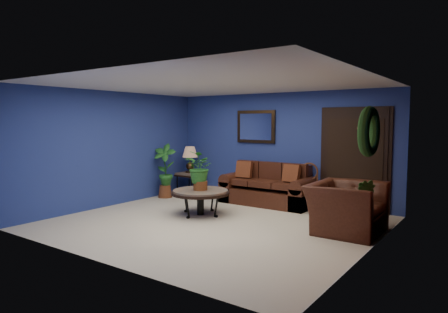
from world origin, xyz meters
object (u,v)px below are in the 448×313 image
Objects in this scene: table_lamp at (190,156)px; armchair at (346,208)px; sofa at (269,190)px; side_chair at (308,183)px; end_table at (190,177)px; coffee_table at (200,193)px.

table_lamp reaches higher than armchair.
sofa is 2.12× the size of side_chair.
end_table is at bearing -179.31° from sofa.
sofa is 1.81m from coffee_table.
sofa reaches higher than end_table.
end_table is 0.47× the size of armchair.
coffee_table is at bearing -143.50° from side_chair.
table_lamp is 3.22m from side_chair.
coffee_table is (-0.59, -1.71, 0.13)m from sofa.
armchair is (1.26, -1.31, -0.14)m from side_chair.
coffee_table is 1.19× the size of side_chair.
sofa is 1.78× the size of coffee_table.
table_lamp reaches higher than side_chair.
armchair is (4.45, -1.24, -0.55)m from table_lamp.
coffee_table is at bearing 98.77° from armchair.
sofa is 2.52m from armchair.
end_table is at bearing 180.00° from table_lamp.
sofa is at bearing 169.75° from side_chair.
side_chair reaches higher than end_table.
sofa is 2.37m from table_lamp.
side_chair is at bearing 2.66° from sofa.
end_table is 3.19m from side_chair.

